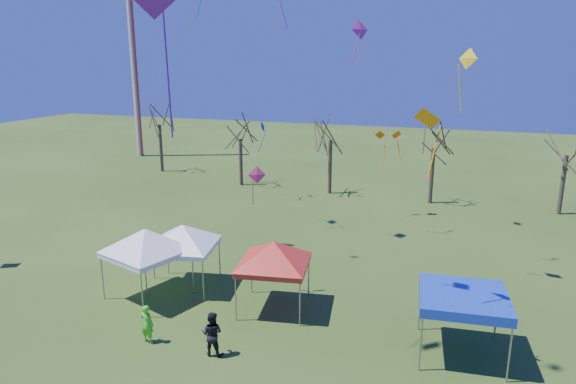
% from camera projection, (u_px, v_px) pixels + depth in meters
% --- Properties ---
extents(ground, '(140.00, 140.00, 0.00)m').
position_uv_depth(ground, '(238.00, 341.00, 21.14)').
color(ground, '#2B4817').
rests_on(ground, ground).
extents(radio_mast, '(0.70, 0.70, 25.00)m').
position_uv_depth(radio_mast, '(133.00, 47.00, 57.85)').
color(radio_mast, silver).
rests_on(radio_mast, ground).
extents(tree_0, '(3.83, 3.83, 8.44)m').
position_uv_depth(tree_0, '(158.00, 108.00, 51.09)').
color(tree_0, '#3D2D21').
rests_on(tree_0, ground).
extents(tree_1, '(3.42, 3.42, 7.54)m').
position_uv_depth(tree_1, '(240.00, 122.00, 45.60)').
color(tree_1, '#3D2D21').
rests_on(tree_1, ground).
extents(tree_2, '(3.71, 3.71, 8.18)m').
position_uv_depth(tree_2, '(331.00, 120.00, 42.60)').
color(tree_2, '#3D2D21').
rests_on(tree_2, ground).
extents(tree_3, '(3.59, 3.59, 7.91)m').
position_uv_depth(tree_3, '(435.00, 127.00, 39.72)').
color(tree_3, '#3D2D21').
rests_on(tree_3, ground).
extents(tree_4, '(3.58, 3.58, 7.89)m').
position_uv_depth(tree_4, '(570.00, 133.00, 36.76)').
color(tree_4, '#3D2D21').
rests_on(tree_4, ground).
extents(tent_white_west, '(4.33, 4.33, 4.02)m').
position_uv_depth(tent_white_west, '(145.00, 234.00, 24.26)').
color(tent_white_west, gray).
rests_on(tent_white_west, ground).
extents(tent_white_mid, '(4.27, 4.27, 3.83)m').
position_uv_depth(tent_white_mid, '(182.00, 229.00, 25.37)').
color(tent_white_mid, gray).
rests_on(tent_white_mid, ground).
extents(tent_red, '(4.26, 4.26, 3.80)m').
position_uv_depth(tent_red, '(274.00, 246.00, 23.12)').
color(tent_red, gray).
rests_on(tent_red, ground).
extents(tent_blue, '(3.56, 3.56, 2.58)m').
position_uv_depth(tent_blue, '(464.00, 299.00, 19.63)').
color(tent_blue, gray).
rests_on(tent_blue, ground).
extents(person_dark, '(0.94, 0.77, 1.80)m').
position_uv_depth(person_dark, '(212.00, 334.00, 19.95)').
color(person_dark, black).
rests_on(person_dark, ground).
extents(person_green, '(0.65, 0.47, 1.65)m').
position_uv_depth(person_green, '(147.00, 324.00, 20.85)').
color(person_green, '#42DB23').
rests_on(person_green, ground).
extents(kite_1, '(0.86, 0.56, 1.94)m').
position_uv_depth(kite_1, '(257.00, 176.00, 23.99)').
color(kite_1, '#CD2D63').
rests_on(kite_1, ground).
extents(kite_11, '(1.12, 1.26, 2.80)m').
position_uv_depth(kite_11, '(360.00, 30.00, 30.81)').
color(kite_11, '#D72F9F').
rests_on(kite_11, ground).
extents(kite_22, '(0.82, 0.80, 2.54)m').
position_uv_depth(kite_22, '(380.00, 136.00, 36.46)').
color(kite_22, '#D9610B').
rests_on(kite_22, ground).
extents(kite_17, '(1.01, 0.84, 3.18)m').
position_uv_depth(kite_17, '(467.00, 60.00, 24.26)').
color(kite_17, yellow).
rests_on(kite_17, ground).
extents(kite_27, '(1.26, 1.11, 2.51)m').
position_uv_depth(kite_27, '(428.00, 119.00, 17.43)').
color(kite_27, orange).
rests_on(kite_27, ground).
extents(kite_19, '(0.98, 0.96, 2.18)m').
position_uv_depth(kite_19, '(396.00, 135.00, 36.57)').
color(kite_19, orange).
rests_on(kite_19, ground).
extents(kite_13, '(0.71, 0.99, 2.49)m').
position_uv_depth(kite_13, '(263.00, 127.00, 40.75)').
color(kite_13, blue).
rests_on(kite_13, ground).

